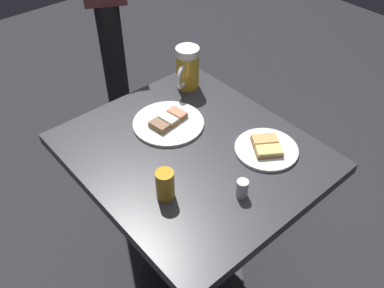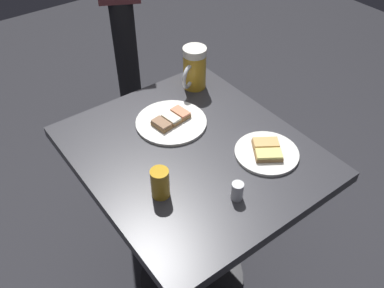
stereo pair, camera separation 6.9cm
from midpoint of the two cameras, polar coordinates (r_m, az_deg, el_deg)
The scene contains 7 objects.
ground_plane at distance 1.87m, azimuth -1.10°, elevation -17.88°, with size 6.00×6.00×0.00m, color #28282D.
cafe_table at distance 1.40m, azimuth -1.41°, elevation -5.99°, with size 0.66×0.75×0.75m.
plate_near at distance 1.37m, azimuth -4.71°, elevation 2.95°, with size 0.24×0.24×0.03m.
plate_far at distance 1.28m, azimuth 8.74°, elevation -0.64°, with size 0.20×0.20×0.03m.
beer_mug at distance 1.50m, azimuth -2.00°, elevation 10.36°, with size 0.13×0.10×0.16m.
beer_glass_small at distance 1.11m, azimuth -5.50°, elevation -5.67°, with size 0.05×0.05×0.09m, color gold.
salt_shaker at distance 1.13m, azimuth 5.21°, elevation -6.18°, with size 0.03×0.03×0.05m, color silver.
Camera 1 is at (0.62, 0.71, 1.61)m, focal length 38.61 mm.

